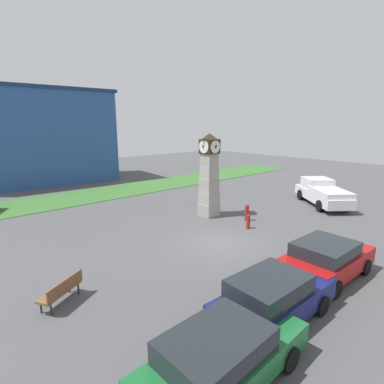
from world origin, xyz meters
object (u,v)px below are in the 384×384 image
bollard_near_tower (247,212)px  car_by_building (327,258)px  bollard_mid_row (248,221)px  car_navy_sedan (223,356)px  bench (62,289)px  car_near_tower (273,297)px  pickup_truck (322,193)px  clock_tower (209,177)px

bollard_near_tower → car_by_building: (-3.25, -6.47, 0.24)m
bollard_near_tower → bollard_mid_row: bearing=-138.6°
car_navy_sedan → bench: car_navy_sedan is taller
bollard_mid_row → car_near_tower: (-6.06, -5.66, 0.34)m
bollard_mid_row → pickup_truck: 8.24m
bollard_mid_row → pickup_truck: size_ratio=0.15×
car_by_building → pickup_truck: 11.55m
bollard_mid_row → car_navy_sedan: car_navy_sedan is taller
bollard_mid_row → bench: 10.57m
car_near_tower → bench: 6.83m
bench → car_navy_sedan: bearing=-73.9°
car_navy_sedan → bollard_mid_row: bearing=34.9°
pickup_truck → car_navy_sedan: bearing=-161.2°
clock_tower → bench: (-10.64, -3.82, -2.05)m
car_by_building → pickup_truck: pickup_truck is taller
pickup_truck → bollard_near_tower: bearing=169.1°
clock_tower → bollard_near_tower: (1.01, -2.33, -2.05)m
bollard_near_tower → car_navy_sedan: (-10.01, -7.19, 0.21)m
clock_tower → car_near_tower: size_ratio=1.23×
bollard_near_tower → pickup_truck: size_ratio=0.19×
car_by_building → bench: size_ratio=2.52×
car_navy_sedan → pickup_truck: size_ratio=0.81×
car_navy_sedan → car_by_building: (6.76, 0.72, 0.02)m
clock_tower → bollard_mid_row: size_ratio=6.24×
car_near_tower → bollard_near_tower: bearing=42.8°
car_navy_sedan → car_by_building: bearing=6.1°
clock_tower → car_near_tower: bearing=-124.5°
bollard_near_tower → car_near_tower: bearing=-137.2°
car_near_tower → pickup_truck: pickup_truck is taller
bollard_mid_row → car_navy_sedan: (-8.91, -6.22, 0.31)m
car_near_tower → bench: bearing=131.2°
car_navy_sedan → pickup_truck: 18.09m
bollard_near_tower → bench: (-11.66, -1.48, -0.00)m
clock_tower → pickup_truck: 9.08m
car_near_tower → pickup_truck: size_ratio=0.78×
bollard_mid_row → bench: bearing=-177.2°
bench → pickup_truck: bearing=0.3°
bollard_near_tower → car_near_tower: 9.76m
bollard_near_tower → bollard_mid_row: (-1.10, -0.97, -0.10)m
car_near_tower → pickup_truck: (14.28, 5.25, 0.16)m
bollard_mid_row → bench: bench is taller
car_navy_sedan → bench: (-1.65, 5.71, -0.22)m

